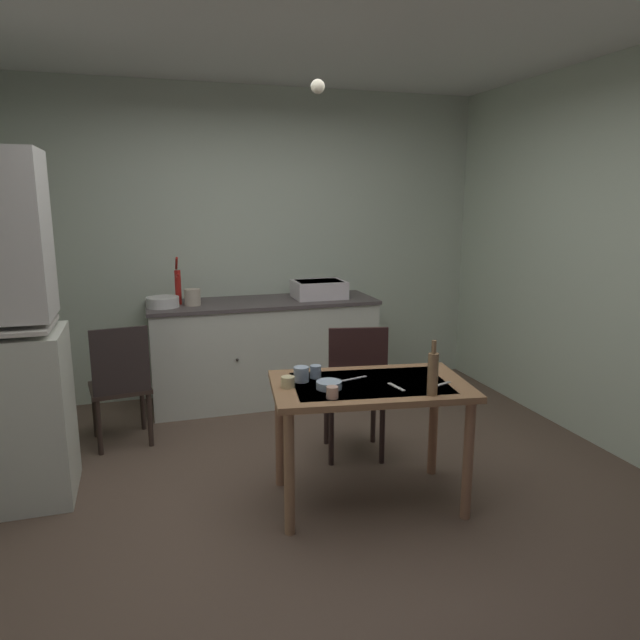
# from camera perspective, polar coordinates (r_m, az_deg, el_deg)

# --- Properties ---
(ground_plane) EXTENTS (5.37, 5.37, 0.00)m
(ground_plane) POSITION_cam_1_polar(r_m,az_deg,el_deg) (3.59, -1.16, -17.12)
(ground_plane) COLOR brown
(wall_back) EXTENTS (4.47, 0.10, 2.67)m
(wall_back) POSITION_cam_1_polar(r_m,az_deg,el_deg) (5.24, -7.74, 7.41)
(wall_back) COLOR beige
(wall_back) RESTS_ON ground
(wall_right) EXTENTS (0.10, 4.28, 2.67)m
(wall_right) POSITION_cam_1_polar(r_m,az_deg,el_deg) (4.34, 28.58, 5.14)
(wall_right) COLOR beige
(wall_right) RESTS_ON ground
(counter_cabinet) EXTENTS (1.92, 0.64, 0.88)m
(counter_cabinet) POSITION_cam_1_polar(r_m,az_deg,el_deg) (5.05, -5.51, -3.02)
(counter_cabinet) COLOR silver
(counter_cabinet) RESTS_ON ground
(sink_basin) EXTENTS (0.44, 0.34, 0.15)m
(sink_basin) POSITION_cam_1_polar(r_m,az_deg,el_deg) (5.07, -0.10, 3.06)
(sink_basin) COLOR white
(sink_basin) RESTS_ON counter_cabinet
(hand_pump) EXTENTS (0.05, 0.27, 0.39)m
(hand_pump) POSITION_cam_1_polar(r_m,az_deg,el_deg) (4.89, -13.77, 3.47)
(hand_pump) COLOR #B21E19
(hand_pump) RESTS_ON counter_cabinet
(mixing_bowl_counter) EXTENTS (0.26, 0.26, 0.08)m
(mixing_bowl_counter) POSITION_cam_1_polar(r_m,az_deg,el_deg) (4.81, -15.19, 1.71)
(mixing_bowl_counter) COLOR white
(mixing_bowl_counter) RESTS_ON counter_cabinet
(stoneware_crock) EXTENTS (0.13, 0.13, 0.13)m
(stoneware_crock) POSITION_cam_1_polar(r_m,az_deg,el_deg) (4.83, -12.40, 2.20)
(stoneware_crock) COLOR beige
(stoneware_crock) RESTS_ON counter_cabinet
(dining_table) EXTENTS (1.18, 0.81, 0.72)m
(dining_table) POSITION_cam_1_polar(r_m,az_deg,el_deg) (3.33, 4.88, -7.87)
(dining_table) COLOR #986D47
(dining_table) RESTS_ON ground
(chair_far_side) EXTENTS (0.48, 0.48, 0.93)m
(chair_far_side) POSITION_cam_1_polar(r_m,az_deg,el_deg) (3.91, 3.48, -6.82)
(chair_far_side) COLOR #30221E
(chair_far_side) RESTS_ON ground
(chair_by_counter) EXTENTS (0.45, 0.45, 0.88)m
(chair_by_counter) POSITION_cam_1_polar(r_m,az_deg,el_deg) (4.34, -19.00, -5.88)
(chair_by_counter) COLOR #342720
(chair_by_counter) RESTS_ON ground
(serving_bowl_wide) EXTENTS (0.14, 0.14, 0.04)m
(serving_bowl_wide) POSITION_cam_1_polar(r_m,az_deg,el_deg) (3.18, 0.89, -6.39)
(serving_bowl_wide) COLOR #9EB2C6
(serving_bowl_wide) RESTS_ON dining_table
(mug_tall) EXTENTS (0.06, 0.06, 0.07)m
(mug_tall) POSITION_cam_1_polar(r_m,az_deg,el_deg) (3.36, -0.44, -5.10)
(mug_tall) COLOR #9EB2C6
(mug_tall) RESTS_ON dining_table
(mug_dark) EXTENTS (0.09, 0.09, 0.09)m
(mug_dark) POSITION_cam_1_polar(r_m,az_deg,el_deg) (3.29, -1.86, -5.34)
(mug_dark) COLOR #9EB2C6
(mug_dark) RESTS_ON dining_table
(teacup_mint) EXTENTS (0.07, 0.07, 0.06)m
(teacup_mint) POSITION_cam_1_polar(r_m,az_deg,el_deg) (3.20, -3.17, -6.09)
(teacup_mint) COLOR beige
(teacup_mint) RESTS_ON dining_table
(teacup_cream) EXTENTS (0.06, 0.06, 0.06)m
(teacup_cream) POSITION_cam_1_polar(r_m,az_deg,el_deg) (3.03, 1.21, -7.12)
(teacup_cream) COLOR tan
(teacup_cream) RESTS_ON dining_table
(glass_bottle) EXTENTS (0.06, 0.06, 0.30)m
(glass_bottle) POSITION_cam_1_polar(r_m,az_deg,el_deg) (3.11, 11.02, -5.09)
(glass_bottle) COLOR olive
(glass_bottle) RESTS_ON dining_table
(table_knife) EXTENTS (0.20, 0.07, 0.00)m
(table_knife) POSITION_cam_1_polar(r_m,az_deg,el_deg) (3.34, 3.13, -5.82)
(table_knife) COLOR silver
(table_knife) RESTS_ON dining_table
(teaspoon_near_bowl) EXTENTS (0.12, 0.06, 0.00)m
(teaspoon_near_bowl) POSITION_cam_1_polar(r_m,az_deg,el_deg) (3.32, 11.92, -6.17)
(teaspoon_near_bowl) COLOR beige
(teaspoon_near_bowl) RESTS_ON dining_table
(teaspoon_by_cup) EXTENTS (0.05, 0.15, 0.00)m
(teaspoon_by_cup) POSITION_cam_1_polar(r_m,az_deg,el_deg) (3.23, 7.51, -6.53)
(teaspoon_by_cup) COLOR beige
(teaspoon_by_cup) RESTS_ON dining_table
(pendant_bulb) EXTENTS (0.08, 0.08, 0.08)m
(pendant_bulb) POSITION_cam_1_polar(r_m,az_deg,el_deg) (3.50, -0.22, 21.95)
(pendant_bulb) COLOR #F9EFCC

